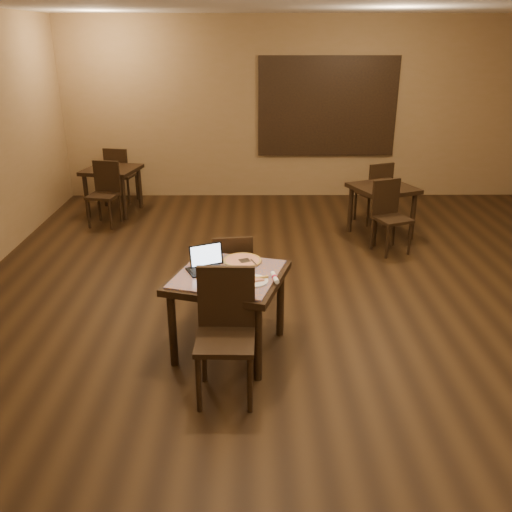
{
  "coord_description": "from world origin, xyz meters",
  "views": [
    {
      "loc": [
        -0.78,
        -4.44,
        2.69
      ],
      "look_at": [
        -0.75,
        0.03,
        0.85
      ],
      "focal_mm": 38.0,
      "sensor_mm": 36.0,
      "label": 1
    }
  ],
  "objects_px": {
    "chair_main_near": "(226,326)",
    "other_table_a_chair_near": "(389,212)",
    "other_table_b_chair_far": "(119,172)",
    "laptop": "(206,263)",
    "other_table_a_chair_far": "(376,189)",
    "tiled_table": "(228,284)",
    "pizza_pan": "(242,262)",
    "other_table_a": "(383,195)",
    "chair_main_far": "(232,271)",
    "other_table_b": "(112,176)",
    "other_table_b_chair_near": "(105,189)"
  },
  "relations": [
    {
      "from": "tiled_table",
      "to": "other_table_b",
      "type": "height_order",
      "value": "tiled_table"
    },
    {
      "from": "pizza_pan",
      "to": "other_table_a",
      "type": "xyz_separation_m",
      "value": [
        1.92,
        2.78,
        -0.16
      ]
    },
    {
      "from": "other_table_b_chair_far",
      "to": "other_table_a_chair_far",
      "type": "bearing_deg",
      "value": 176.51
    },
    {
      "from": "chair_main_near",
      "to": "other_table_a_chair_near",
      "type": "xyz_separation_m",
      "value": [
        2.0,
        3.08,
        -0.06
      ]
    },
    {
      "from": "chair_main_near",
      "to": "other_table_a",
      "type": "distance_m",
      "value": 4.17
    },
    {
      "from": "chair_main_near",
      "to": "other_table_b_chair_near",
      "type": "relative_size",
      "value": 1.1
    },
    {
      "from": "other_table_a",
      "to": "chair_main_far",
      "type": "bearing_deg",
      "value": -152.36
    },
    {
      "from": "chair_main_near",
      "to": "other_table_b_chair_far",
      "type": "height_order",
      "value": "chair_main_near"
    },
    {
      "from": "laptop",
      "to": "other_table_a_chair_far",
      "type": "distance_m",
      "value": 4.17
    },
    {
      "from": "tiled_table",
      "to": "other_table_a",
      "type": "bearing_deg",
      "value": 72.82
    },
    {
      "from": "other_table_a_chair_far",
      "to": "other_table_b_chair_near",
      "type": "distance_m",
      "value": 4.06
    },
    {
      "from": "tiled_table",
      "to": "laptop",
      "type": "bearing_deg",
      "value": 170.55
    },
    {
      "from": "other_table_a",
      "to": "other_table_b_chair_far",
      "type": "xyz_separation_m",
      "value": [
        -4.07,
        1.67,
        -0.07
      ]
    },
    {
      "from": "chair_main_near",
      "to": "pizza_pan",
      "type": "bearing_deg",
      "value": 83.39
    },
    {
      "from": "chair_main_far",
      "to": "pizza_pan",
      "type": "bearing_deg",
      "value": 99.1
    },
    {
      "from": "tiled_table",
      "to": "chair_main_near",
      "type": "height_order",
      "value": "chair_main_near"
    },
    {
      "from": "other_table_a",
      "to": "other_table_b",
      "type": "xyz_separation_m",
      "value": [
        -4.05,
        1.12,
        0.0
      ]
    },
    {
      "from": "tiled_table",
      "to": "pizza_pan",
      "type": "distance_m",
      "value": 0.29
    },
    {
      "from": "other_table_b",
      "to": "chair_main_near",
      "type": "bearing_deg",
      "value": -55.26
    },
    {
      "from": "tiled_table",
      "to": "other_table_a_chair_near",
      "type": "relative_size",
      "value": 1.22
    },
    {
      "from": "laptop",
      "to": "other_table_a_chair_far",
      "type": "xyz_separation_m",
      "value": [
        2.27,
        3.48,
        -0.29
      ]
    },
    {
      "from": "other_table_a_chair_near",
      "to": "other_table_b_chair_far",
      "type": "relative_size",
      "value": 0.99
    },
    {
      "from": "chair_main_near",
      "to": "chair_main_far",
      "type": "bearing_deg",
      "value": 90.95
    },
    {
      "from": "other_table_b",
      "to": "other_table_b_chair_near",
      "type": "relative_size",
      "value": 0.98
    },
    {
      "from": "chair_main_near",
      "to": "chair_main_far",
      "type": "distance_m",
      "value": 1.23
    },
    {
      "from": "tiled_table",
      "to": "other_table_a",
      "type": "height_order",
      "value": "tiled_table"
    },
    {
      "from": "chair_main_far",
      "to": "laptop",
      "type": "height_order",
      "value": "laptop"
    },
    {
      "from": "chair_main_near",
      "to": "other_table_b",
      "type": "relative_size",
      "value": 1.13
    },
    {
      "from": "tiled_table",
      "to": "laptop",
      "type": "height_order",
      "value": "laptop"
    },
    {
      "from": "tiled_table",
      "to": "chair_main_near",
      "type": "relative_size",
      "value": 1.1
    },
    {
      "from": "other_table_a_chair_near",
      "to": "other_table_b",
      "type": "relative_size",
      "value": 1.02
    },
    {
      "from": "laptop",
      "to": "pizza_pan",
      "type": "height_order",
      "value": "laptop"
    },
    {
      "from": "pizza_pan",
      "to": "tiled_table",
      "type": "bearing_deg",
      "value": -116.57
    },
    {
      "from": "other_table_a_chair_far",
      "to": "chair_main_near",
      "type": "bearing_deg",
      "value": 41.54
    },
    {
      "from": "chair_main_near",
      "to": "other_table_a_chair_near",
      "type": "height_order",
      "value": "chair_main_near"
    },
    {
      "from": "tiled_table",
      "to": "pizza_pan",
      "type": "xyz_separation_m",
      "value": [
        0.12,
        0.24,
        0.11
      ]
    },
    {
      "from": "laptop",
      "to": "other_table_a_chair_far",
      "type": "bearing_deg",
      "value": 32.67
    },
    {
      "from": "other_table_b_chair_far",
      "to": "other_table_a_chair_near",
      "type": "bearing_deg",
      "value": 162.88
    },
    {
      "from": "laptop",
      "to": "other_table_a",
      "type": "distance_m",
      "value": 3.69
    },
    {
      "from": "chair_main_near",
      "to": "other_table_b_chair_far",
      "type": "xyz_separation_m",
      "value": [
        -2.03,
        5.31,
        -0.05
      ]
    },
    {
      "from": "pizza_pan",
      "to": "other_table_b_chair_far",
      "type": "relative_size",
      "value": 0.37
    },
    {
      "from": "tiled_table",
      "to": "laptop",
      "type": "xyz_separation_m",
      "value": [
        -0.2,
        0.1,
        0.16
      ]
    },
    {
      "from": "pizza_pan",
      "to": "other_table_a_chair_near",
      "type": "bearing_deg",
      "value": 49.76
    },
    {
      "from": "other_table_a",
      "to": "other_table_b_chair_far",
      "type": "bearing_deg",
      "value": 135.44
    },
    {
      "from": "chair_main_far",
      "to": "pizza_pan",
      "type": "relative_size",
      "value": 2.58
    },
    {
      "from": "chair_main_far",
      "to": "other_table_a_chair_far",
      "type": "height_order",
      "value": "other_table_a_chair_far"
    },
    {
      "from": "chair_main_near",
      "to": "tiled_table",
      "type": "bearing_deg",
      "value": 91.5
    },
    {
      "from": "other_table_a_chair_far",
      "to": "laptop",
      "type": "bearing_deg",
      "value": 34.71
    },
    {
      "from": "other_table_b",
      "to": "tiled_table",
      "type": "bearing_deg",
      "value": -52.33
    },
    {
      "from": "chair_main_far",
      "to": "other_table_b_chair_far",
      "type": "bearing_deg",
      "value": -70.46
    }
  ]
}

